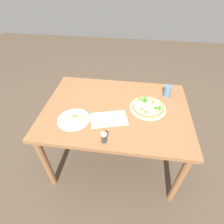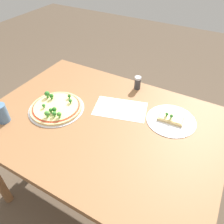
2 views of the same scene
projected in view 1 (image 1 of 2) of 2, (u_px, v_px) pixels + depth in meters
name	position (u px, v px, depth m)	size (l,w,h in m)	color
ground_plane	(115.00, 156.00, 2.13)	(8.00, 8.00, 0.00)	brown
dining_table	(116.00, 115.00, 1.67)	(1.34, 0.95, 0.77)	brown
pizza_tray_whole	(148.00, 107.00, 1.61)	(0.33, 0.33, 0.07)	silver
pizza_tray_slice	(74.00, 119.00, 1.50)	(0.28, 0.28, 0.05)	silver
drinking_cup	(167.00, 91.00, 1.72)	(0.07, 0.07, 0.11)	#4C7099
condiment_shaker	(104.00, 138.00, 1.30)	(0.04, 0.04, 0.09)	#333338
paper_menu	(109.00, 119.00, 1.51)	(0.31, 0.19, 0.00)	white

